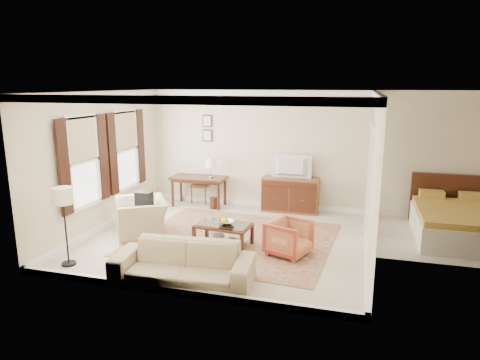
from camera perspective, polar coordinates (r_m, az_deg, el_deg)
The scene contains 21 objects.
room_shell at distance 8.16m, azimuth -1.95°, elevation 8.72°, with size 5.51×5.01×2.91m.
annex_bedroom at distance 9.52m, azimuth 27.36°, elevation -5.22°, with size 3.00×2.70×2.90m.
window_front at distance 8.88m, azimuth -20.20°, elevation 2.27°, with size 0.12×1.56×1.80m, color #CCB284, non-canonical shape.
window_rear at distance 10.20m, azimuth -14.97°, elevation 3.89°, with size 0.12×1.56×1.80m, color #CCB284, non-canonical shape.
doorway at distance 9.47m, azimuth 16.83°, elevation 0.19°, with size 0.10×1.12×2.25m, color white, non-canonical shape.
rug at distance 8.63m, azimuth -0.77°, elevation -7.86°, with size 3.79×3.25×0.01m, color maroon.
writing_desk at distance 10.81m, azimuth -5.52°, elevation -0.15°, with size 1.38×0.69×0.75m.
desk_chair at distance 11.18m, azimuth -5.25°, elevation -0.32°, with size 0.45×0.45×1.05m, color brown, non-canonical shape.
desk_lamp at distance 10.62m, azimuth -3.92°, elevation 1.64°, with size 0.32×0.32×0.50m, color silver, non-canonical shape.
framed_prints at distance 10.95m, azimuth -4.39°, elevation 6.92°, with size 0.25×0.04×0.68m, color #3A1B10, non-canonical shape.
sideboard at distance 10.43m, azimuth 6.72°, elevation -1.96°, with size 1.34×0.52×0.83m, color brown.
tv at distance 10.22m, azimuth 6.82°, elevation 2.75°, with size 0.92×0.53×0.12m, color black.
coffee_table at distance 8.21m, azimuth -2.24°, elevation -6.55°, with size 1.09×0.71×0.44m.
fruit_bowl at distance 8.12m, azimuth -1.86°, elevation -5.58°, with size 0.42×0.42×0.10m, color silver.
book_a at distance 8.33m, azimuth -3.66°, elevation -7.44°, with size 0.28×0.04×0.38m, color brown.
book_b at distance 8.16m, azimuth -1.83°, elevation -7.90°, with size 0.28×0.03×0.38m, color brown.
striped_armchair at distance 7.81m, azimuth 6.55°, elevation -7.45°, with size 0.70×0.65×0.72m, color maroon.
club_armchair at distance 9.02m, azimuth -13.02°, elevation -4.05°, with size 1.12×0.73×0.98m, color tan.
backpack at distance 8.88m, azimuth -12.65°, elevation -2.61°, with size 0.32×0.22×0.40m, color black.
sofa at distance 6.75m, azimuth -7.61°, elevation -10.21°, with size 2.17×0.63×0.85m, color tan.
floor_lamp at distance 7.70m, azimuth -22.52°, elevation -2.68°, with size 0.34×0.34×1.37m.
Camera 1 is at (2.47, -7.76, 3.04)m, focal length 32.00 mm.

